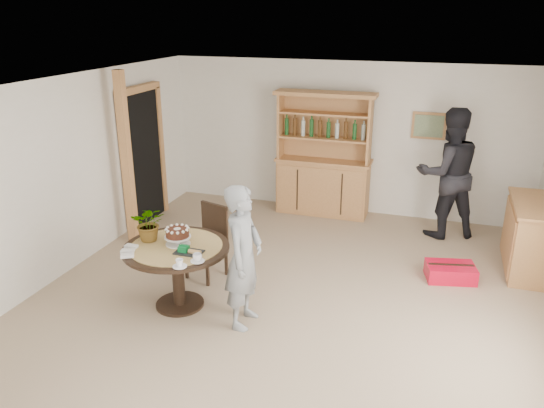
% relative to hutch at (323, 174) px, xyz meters
% --- Properties ---
extents(ground, '(7.00, 7.00, 0.00)m').
position_rel_hutch_xyz_m(ground, '(0.30, -3.24, -0.69)').
color(ground, tan).
rests_on(ground, ground).
extents(room_shell, '(6.04, 7.04, 2.52)m').
position_rel_hutch_xyz_m(room_shell, '(0.30, -3.23, 1.05)').
color(room_shell, white).
rests_on(room_shell, ground).
extents(doorway, '(0.13, 1.10, 2.18)m').
position_rel_hutch_xyz_m(doorway, '(-2.63, -1.24, 0.42)').
color(doorway, black).
rests_on(doorway, ground).
extents(pine_post, '(0.12, 0.12, 2.50)m').
position_rel_hutch_xyz_m(pine_post, '(-2.40, -2.04, 0.56)').
color(pine_post, tan).
rests_on(pine_post, ground).
extents(hutch, '(1.62, 0.54, 2.04)m').
position_rel_hutch_xyz_m(hutch, '(0.00, 0.00, 0.00)').
color(hutch, tan).
rests_on(hutch, ground).
extents(sideboard, '(0.54, 1.26, 0.94)m').
position_rel_hutch_xyz_m(sideboard, '(3.04, -1.24, -0.22)').
color(sideboard, tan).
rests_on(sideboard, ground).
extents(dining_table, '(1.20, 1.20, 0.76)m').
position_rel_hutch_xyz_m(dining_table, '(-0.89, -3.48, -0.08)').
color(dining_table, black).
rests_on(dining_table, ground).
extents(dining_chair, '(0.52, 0.52, 0.95)m').
position_rel_hutch_xyz_m(dining_chair, '(-0.87, -2.66, -0.15)').
color(dining_chair, black).
rests_on(dining_chair, ground).
extents(birthday_cake, '(0.30, 0.30, 0.20)m').
position_rel_hutch_xyz_m(birthday_cake, '(-0.89, -3.43, 0.19)').
color(birthday_cake, white).
rests_on(birthday_cake, dining_table).
extents(flower_vase, '(0.47, 0.44, 0.42)m').
position_rel_hutch_xyz_m(flower_vase, '(-1.24, -3.43, 0.28)').
color(flower_vase, '#3F7233').
rests_on(flower_vase, dining_table).
extents(gift_tray, '(0.30, 0.20, 0.08)m').
position_rel_hutch_xyz_m(gift_tray, '(-0.68, -3.61, 0.10)').
color(gift_tray, black).
rests_on(gift_tray, dining_table).
extents(coffee_cup_a, '(0.15, 0.15, 0.09)m').
position_rel_hutch_xyz_m(coffee_cup_a, '(-0.49, -3.76, 0.11)').
color(coffee_cup_a, white).
rests_on(coffee_cup_a, dining_table).
extents(coffee_cup_b, '(0.15, 0.15, 0.08)m').
position_rel_hutch_xyz_m(coffee_cup_b, '(-0.61, -3.93, 0.11)').
color(coffee_cup_b, white).
rests_on(coffee_cup_b, dining_table).
extents(napkins, '(0.24, 0.33, 0.03)m').
position_rel_hutch_xyz_m(napkins, '(-1.30, -3.80, 0.09)').
color(napkins, white).
rests_on(napkins, dining_table).
extents(teen_boy, '(0.38, 0.58, 1.59)m').
position_rel_hutch_xyz_m(teen_boy, '(-0.04, -3.58, 0.11)').
color(teen_boy, gray).
rests_on(teen_boy, ground).
extents(adult_person, '(1.17, 1.06, 1.96)m').
position_rel_hutch_xyz_m(adult_person, '(1.96, -0.36, 0.29)').
color(adult_person, black).
rests_on(adult_person, ground).
extents(red_suitcase, '(0.67, 0.52, 0.21)m').
position_rel_hutch_xyz_m(red_suitcase, '(2.10, -1.83, -0.59)').
color(red_suitcase, red).
rests_on(red_suitcase, ground).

